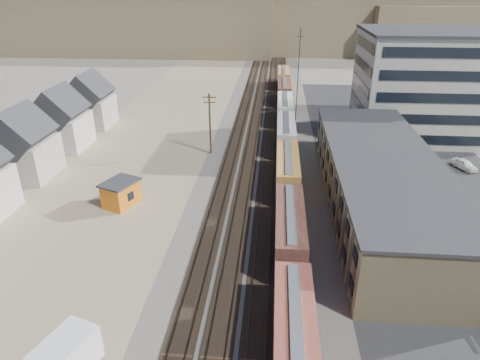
# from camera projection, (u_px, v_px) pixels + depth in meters

# --- Properties ---
(ballast_bed) EXTENTS (18.00, 200.00, 0.06)m
(ballast_bed) POSITION_uv_depth(u_px,v_px,m) (264.00, 138.00, 77.34)
(ballast_bed) COLOR #4C4742
(ballast_bed) RESTS_ON ground
(dirt_yard) EXTENTS (24.00, 180.00, 0.03)m
(dirt_yard) POSITION_uv_depth(u_px,v_px,m) (140.00, 156.00, 69.85)
(dirt_yard) COLOR #86785C
(dirt_yard) RESTS_ON ground
(asphalt_lot) EXTENTS (26.00, 120.00, 0.04)m
(asphalt_lot) POSITION_uv_depth(u_px,v_px,m) (412.00, 177.00, 62.16)
(asphalt_lot) COLOR #232326
(asphalt_lot) RESTS_ON ground
(rail_tracks) EXTENTS (11.40, 200.00, 0.24)m
(rail_tracks) POSITION_uv_depth(u_px,v_px,m) (261.00, 138.00, 77.35)
(rail_tracks) COLOR black
(rail_tracks) RESTS_ON ground
(freight_train) EXTENTS (3.00, 119.74, 4.46)m
(freight_train) POSITION_uv_depth(u_px,v_px,m) (287.00, 149.00, 64.95)
(freight_train) COLOR black
(freight_train) RESTS_ON ground
(warehouse) EXTENTS (12.40, 40.40, 7.25)m
(warehouse) POSITION_uv_depth(u_px,v_px,m) (380.00, 183.00, 52.13)
(warehouse) COLOR tan
(warehouse) RESTS_ON ground
(office_tower) EXTENTS (22.60, 18.60, 18.45)m
(office_tower) POSITION_uv_depth(u_px,v_px,m) (424.00, 84.00, 75.75)
(office_tower) COLOR #9E998E
(office_tower) RESTS_ON ground
(utility_pole_north) EXTENTS (2.20, 0.32, 10.00)m
(utility_pole_north) POSITION_uv_depth(u_px,v_px,m) (210.00, 123.00, 68.53)
(utility_pole_north) COLOR #382619
(utility_pole_north) RESTS_ON ground
(radio_mast) EXTENTS (1.20, 0.16, 18.00)m
(radio_mast) POSITION_uv_depth(u_px,v_px,m) (298.00, 77.00, 82.02)
(radio_mast) COLOR black
(radio_mast) RESTS_ON ground
(hills_north) EXTENTS (265.00, 80.00, 32.00)m
(hills_north) POSITION_uv_depth(u_px,v_px,m) (274.00, 11.00, 177.62)
(hills_north) COLOR brown
(hills_north) RESTS_ON ground
(maintenance_shed) EXTENTS (4.97, 5.53, 3.32)m
(maintenance_shed) POSITION_uv_depth(u_px,v_px,m) (121.00, 193.00, 53.88)
(maintenance_shed) COLOR orange
(maintenance_shed) RESTS_ON ground
(parked_car_blue) EXTENTS (4.13, 6.32, 1.62)m
(parked_car_blue) POSITION_uv_depth(u_px,v_px,m) (387.00, 126.00, 81.42)
(parked_car_blue) COLOR #171D50
(parked_car_blue) RESTS_ON ground
(parked_car_far) EXTENTS (3.21, 4.60, 1.46)m
(parked_car_far) POSITION_uv_depth(u_px,v_px,m) (465.00, 165.00, 64.62)
(parked_car_far) COLOR white
(parked_car_far) RESTS_ON ground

